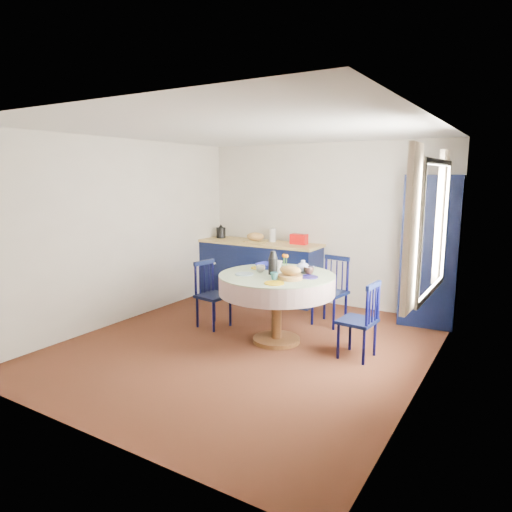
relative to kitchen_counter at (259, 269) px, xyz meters
The scene contains 17 objects.
floor 2.25m from the kitchen_counter, 62.96° to the right, with size 4.50×4.50×0.00m, color black.
ceiling 2.98m from the kitchen_counter, 62.96° to the right, with size 4.50×4.50×0.00m, color white.
wall_back 1.29m from the kitchen_counter, 16.15° to the left, with size 4.00×0.02×2.50m, color silver.
wall_left 2.33m from the kitchen_counter, 117.02° to the right, with size 0.02×4.50×2.50m, color silver.
wall_right 3.67m from the kitchen_counter, 33.16° to the right, with size 0.02×4.50×2.50m, color silver.
window 3.54m from the kitchen_counter, 29.34° to the right, with size 0.10×1.74×1.45m.
kitchen_counter is the anchor object (origin of this frame).
pantry_cabinet 2.71m from the kitchen_counter, ahead, with size 0.75×0.56×2.02m.
dining_table 2.09m from the kitchen_counter, 53.04° to the right, with size 1.39×1.39×1.12m.
chair_left 1.60m from the kitchen_counter, 82.46° to the right, with size 0.43×0.44×0.89m.
chair_far 1.68m from the kitchen_counter, 23.45° to the right, with size 0.47×0.45×0.93m.
chair_right 2.80m from the kitchen_counter, 35.48° to the right, with size 0.40×0.42×0.87m.
mug_a 1.97m from the kitchen_counter, 58.52° to the right, with size 0.11×0.11×0.09m, color silver.
mug_b 2.38m from the kitchen_counter, 54.92° to the right, with size 0.09×0.09×0.08m, color #255B6A.
mug_c 2.19m from the kitchen_counter, 43.19° to the right, with size 0.12×0.12×0.09m, color black.
mug_d 1.78m from the kitchen_counter, 51.03° to the right, with size 0.11×0.11×0.10m, color silver.
cobalt_bowl 1.76m from the kitchen_counter, 55.73° to the right, with size 0.27×0.27×0.07m, color navy.
Camera 1 is at (2.79, -4.37, 2.00)m, focal length 32.00 mm.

